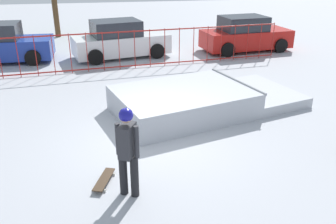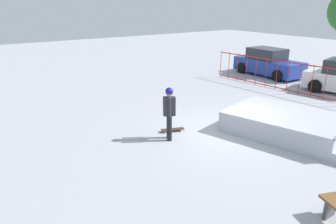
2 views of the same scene
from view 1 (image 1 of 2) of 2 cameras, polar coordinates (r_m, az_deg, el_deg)
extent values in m
plane|color=#A8AAB2|center=(8.61, -2.80, -4.66)|extent=(60.00, 60.00, 0.00)
cube|color=#B0B3BB|center=(10.00, 2.35, 1.63)|extent=(4.16, 3.45, 0.70)
cube|color=#B0B3BB|center=(11.52, 14.27, 2.82)|extent=(2.42, 2.98, 0.30)
cylinder|color=gray|center=(10.80, 10.85, 4.87)|extent=(0.76, 2.53, 0.08)
cylinder|color=black|center=(6.59, -5.33, -10.13)|extent=(0.15, 0.15, 0.82)
cylinder|color=black|center=(6.67, -7.10, -9.78)|extent=(0.15, 0.15, 0.82)
cube|color=#2D2D33|center=(6.27, -6.50, -4.52)|extent=(0.37, 0.44, 0.60)
cylinder|color=#2D2D33|center=(6.21, -5.02, -4.76)|extent=(0.09, 0.09, 0.60)
cylinder|color=#2D2D33|center=(6.34, -7.95, -4.28)|extent=(0.09, 0.09, 0.60)
sphere|color=tan|center=(6.08, -6.69, -0.76)|extent=(0.22, 0.22, 0.22)
sphere|color=navy|center=(6.07, -6.70, -0.50)|extent=(0.25, 0.25, 0.25)
cube|color=#3F2D1E|center=(7.19, -10.13, -10.47)|extent=(0.47, 0.82, 0.02)
cylinder|color=silver|center=(6.96, -9.95, -12.19)|extent=(0.05, 0.06, 0.06)
cylinder|color=silver|center=(7.04, -11.76, -11.94)|extent=(0.05, 0.06, 0.06)
cylinder|color=silver|center=(7.40, -8.53, -9.75)|extent=(0.05, 0.06, 0.06)
cylinder|color=silver|center=(7.47, -10.23, -9.54)|extent=(0.05, 0.06, 0.06)
cylinder|color=maroon|center=(14.11, -6.66, 12.55)|extent=(12.80, 1.29, 0.05)
cylinder|color=maroon|center=(14.41, -6.41, 7.27)|extent=(12.80, 1.29, 0.05)
cylinder|color=maroon|center=(14.23, -25.18, 7.72)|extent=(0.03, 0.03, 1.50)
cylinder|color=maroon|center=(14.15, -22.73, 8.04)|extent=(0.03, 0.03, 1.50)
cylinder|color=maroon|center=(14.09, -20.25, 8.36)|extent=(0.03, 0.03, 1.50)
cylinder|color=maroon|center=(14.06, -17.76, 8.65)|extent=(0.03, 0.03, 1.50)
cylinder|color=maroon|center=(14.06, -15.25, 8.94)|extent=(0.03, 0.03, 1.50)
cylinder|color=maroon|center=(14.08, -12.74, 9.20)|extent=(0.03, 0.03, 1.50)
cylinder|color=maroon|center=(14.13, -10.24, 9.45)|extent=(0.03, 0.03, 1.50)
cylinder|color=maroon|center=(14.20, -7.76, 9.68)|extent=(0.03, 0.03, 1.50)
cylinder|color=maroon|center=(14.30, -5.31, 9.88)|extent=(0.03, 0.03, 1.50)
cylinder|color=maroon|center=(14.43, -2.89, 10.07)|extent=(0.03, 0.03, 1.50)
cylinder|color=maroon|center=(14.58, -0.51, 10.23)|extent=(0.03, 0.03, 1.50)
cylinder|color=maroon|center=(14.75, 1.81, 10.38)|extent=(0.03, 0.03, 1.50)
cylinder|color=maroon|center=(14.95, 4.08, 10.51)|extent=(0.03, 0.03, 1.50)
cylinder|color=maroon|center=(15.17, 6.29, 10.61)|extent=(0.03, 0.03, 1.50)
cylinder|color=maroon|center=(15.41, 8.43, 10.70)|extent=(0.03, 0.03, 1.50)
cylinder|color=maroon|center=(15.67, 10.51, 10.77)|extent=(0.03, 0.03, 1.50)
cylinder|color=maroon|center=(15.95, 12.51, 10.83)|extent=(0.03, 0.03, 1.50)
cylinder|color=maroon|center=(16.25, 14.45, 10.87)|extent=(0.03, 0.03, 1.50)
cylinder|color=maroon|center=(16.57, 16.31, 10.90)|extent=(0.03, 0.03, 1.50)
cube|color=#1E3899|center=(16.73, -24.91, 9.14)|extent=(4.11, 1.73, 0.80)
cylinder|color=black|center=(17.32, -19.79, 9.51)|extent=(0.64, 0.22, 0.64)
cylinder|color=black|center=(15.69, -20.64, 8.07)|extent=(0.64, 0.22, 0.64)
cube|color=white|center=(16.14, -7.44, 10.63)|extent=(4.37, 2.53, 0.80)
cube|color=#262B33|center=(15.95, -8.28, 13.07)|extent=(2.27, 1.89, 0.64)
cylinder|color=black|center=(17.38, -3.84, 10.85)|extent=(0.67, 0.35, 0.64)
cylinder|color=black|center=(15.83, -1.76, 9.66)|extent=(0.67, 0.35, 0.64)
cylinder|color=black|center=(16.71, -12.73, 9.84)|extent=(0.67, 0.35, 0.64)
cylinder|color=black|center=(15.09, -11.46, 8.54)|extent=(0.67, 0.35, 0.64)
cube|color=red|center=(17.56, 12.26, 11.32)|extent=(4.27, 2.17, 0.80)
cube|color=#262B33|center=(17.34, 11.87, 13.63)|extent=(2.16, 1.72, 0.64)
cylinder|color=black|center=(19.01, 14.57, 11.25)|extent=(0.66, 0.29, 0.64)
cylinder|color=black|center=(17.62, 17.44, 10.03)|extent=(0.66, 0.29, 0.64)
cylinder|color=black|center=(17.75, 6.97, 11.00)|extent=(0.66, 0.29, 0.64)
cylinder|color=black|center=(16.26, 9.44, 9.73)|extent=(0.66, 0.29, 0.64)
cylinder|color=brown|center=(21.13, -17.46, 15.15)|extent=(0.29, 0.29, 2.87)
camera|label=2|loc=(8.17, 80.04, 5.83)|focal=34.28mm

